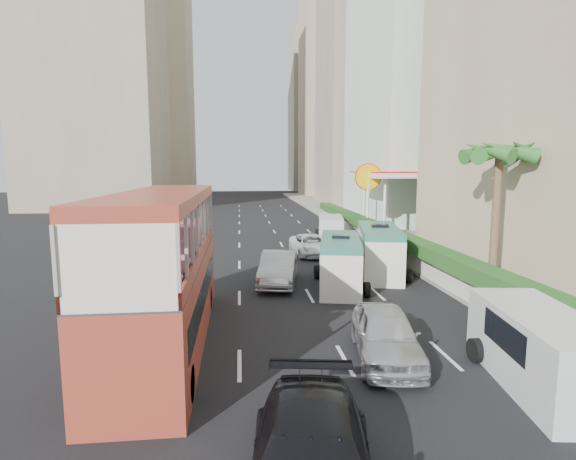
{
  "coord_description": "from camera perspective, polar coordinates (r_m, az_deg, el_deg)",
  "views": [
    {
      "loc": [
        -3.52,
        -14.74,
        5.81
      ],
      "look_at": [
        -1.5,
        4.0,
        3.2
      ],
      "focal_mm": 28.0,
      "sensor_mm": 36.0,
      "label": 1
    }
  ],
  "objects": [
    {
      "name": "palm_tree",
      "position": [
        22.03,
        24.83,
        0.82
      ],
      "size": [
        0.36,
        0.36,
        6.4
      ],
      "primitive_type": "cylinder",
      "color": "brown",
      "rests_on": "sidewalk"
    },
    {
      "name": "hedge",
      "position": [
        30.64,
        12.41,
        -0.33
      ],
      "size": [
        1.1,
        44.0,
        0.7
      ],
      "primitive_type": "cube",
      "color": "#2D6626",
      "rests_on": "kerb_wall"
    },
    {
      "name": "minibus_near",
      "position": [
        22.1,
        6.63,
        -4.14
      ],
      "size": [
        2.93,
        5.78,
        2.45
      ],
      "primitive_type": "cube",
      "rotation": [
        0.0,
        0.0,
        -0.21
      ],
      "color": "silver",
      "rests_on": "ground"
    },
    {
      "name": "car_silver_lane_a",
      "position": [
        22.84,
        -1.22,
        -6.85
      ],
      "size": [
        2.49,
        5.07,
        1.6
      ],
      "primitive_type": "imported",
      "rotation": [
        0.0,
        0.0,
        -0.17
      ],
      "color": "#B7B9BE",
      "rests_on": "ground"
    },
    {
      "name": "car_silver_lane_b",
      "position": [
        14.67,
        12.24,
        -15.64
      ],
      "size": [
        2.51,
        4.81,
        1.56
      ],
      "primitive_type": "imported",
      "rotation": [
        0.0,
        0.0,
        -0.15
      ],
      "color": "#B7B9BE",
      "rests_on": "ground"
    },
    {
      "name": "tower_left_a",
      "position": [
        75.43,
        -23.59,
        22.79
      ],
      "size": [
        18.0,
        18.0,
        52.0
      ],
      "primitive_type": "cube",
      "color": "tan",
      "rests_on": "ground"
    },
    {
      "name": "van_asset",
      "position": [
        30.36,
        2.91,
        -3.16
      ],
      "size": [
        2.62,
        5.02,
        1.35
      ],
      "primitive_type": "imported",
      "rotation": [
        0.0,
        0.0,
        0.08
      ],
      "color": "silver",
      "rests_on": "ground"
    },
    {
      "name": "sidewalk",
      "position": [
        42.05,
        11.23,
        -0.08
      ],
      "size": [
        6.0,
        120.0,
        0.18
      ],
      "primitive_type": "cube",
      "color": "#99968C",
      "rests_on": "ground"
    },
    {
      "name": "double_decker_bus",
      "position": [
        15.3,
        -15.39,
        -4.78
      ],
      "size": [
        2.5,
        11.0,
        5.06
      ],
      "primitive_type": "cube",
      "color": "#A43A28",
      "rests_on": "ground"
    },
    {
      "name": "panel_van_far",
      "position": [
        36.89,
        5.41,
        0.26
      ],
      "size": [
        2.62,
        4.93,
        1.87
      ],
      "primitive_type": "cube",
      "rotation": [
        0.0,
        0.0,
        -0.17
      ],
      "color": "silver",
      "rests_on": "ground"
    },
    {
      "name": "kerb_wall",
      "position": [
        30.77,
        12.36,
        -1.9
      ],
      "size": [
        0.3,
        44.0,
        1.0
      ],
      "primitive_type": "cube",
      "color": "silver",
      "rests_on": "sidewalk"
    },
    {
      "name": "tower_far_b",
      "position": [
        121.33,
        3.75,
        14.59
      ],
      "size": [
        14.0,
        14.0,
        40.0
      ],
      "primitive_type": "cube",
      "color": "tan",
      "rests_on": "ground"
    },
    {
      "name": "tower_left_b",
      "position": [
        107.73,
        -16.67,
        16.75
      ],
      "size": [
        16.0,
        16.0,
        46.0
      ],
      "primitive_type": "cube",
      "color": "tan",
      "rests_on": "ground"
    },
    {
      "name": "panel_van_near",
      "position": [
        14.06,
        29.47,
        -13.13
      ],
      "size": [
        2.69,
        5.28,
        2.02
      ],
      "primitive_type": "cube",
      "rotation": [
        0.0,
        0.0,
        -0.14
      ],
      "color": "silver",
      "rests_on": "ground"
    },
    {
      "name": "tower_far_a",
      "position": [
        100.21,
        6.02,
        17.15
      ],
      "size": [
        14.0,
        14.0,
        44.0
      ],
      "primitive_type": "cube",
      "color": "tan",
      "rests_on": "ground"
    },
    {
      "name": "tower_mid",
      "position": [
        78.24,
        10.8,
        21.95
      ],
      "size": [
        16.0,
        16.0,
        50.0
      ],
      "primitive_type": "cube",
      "color": "tan",
      "rests_on": "ground"
    },
    {
      "name": "shell_station",
      "position": [
        40.2,
        13.54,
        3.3
      ],
      "size": [
        6.5,
        8.0,
        5.5
      ],
      "primitive_type": "cube",
      "color": "silver",
      "rests_on": "ground"
    },
    {
      "name": "minibus_far",
      "position": [
        25.07,
        11.49,
        -2.6
      ],
      "size": [
        3.15,
        6.2,
        2.63
      ],
      "primitive_type": "cube",
      "rotation": [
        0.0,
        0.0,
        -0.21
      ],
      "color": "silver",
      "rests_on": "ground"
    },
    {
      "name": "ground_plane",
      "position": [
        16.23,
        6.98,
        -13.16
      ],
      "size": [
        200.0,
        200.0,
        0.0
      ],
      "primitive_type": "plane",
      "color": "black",
      "rests_on": "ground"
    }
  ]
}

